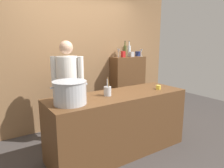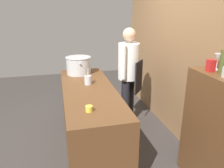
# 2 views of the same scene
# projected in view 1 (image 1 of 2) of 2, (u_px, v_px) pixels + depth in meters

# --- Properties ---
(ground_plane) EXTENTS (8.00, 8.00, 0.00)m
(ground_plane) POSITION_uv_depth(u_px,v_px,m) (118.00, 151.00, 3.18)
(ground_plane) COLOR #383330
(brick_back_panel) EXTENTS (4.40, 0.10, 3.00)m
(brick_back_panel) POSITION_uv_depth(u_px,v_px,m) (77.00, 49.00, 4.01)
(brick_back_panel) COLOR olive
(brick_back_panel) RESTS_ON ground_plane
(prep_counter) EXTENTS (2.10, 0.70, 0.90)m
(prep_counter) POSITION_uv_depth(u_px,v_px,m) (119.00, 123.00, 3.08)
(prep_counter) COLOR brown
(prep_counter) RESTS_ON ground_plane
(bar_cabinet) EXTENTS (0.76, 0.32, 1.32)m
(bar_cabinet) POSITION_uv_depth(u_px,v_px,m) (127.00, 86.00, 4.60)
(bar_cabinet) COLOR brown
(bar_cabinet) RESTS_ON ground_plane
(chef) EXTENTS (0.45, 0.43, 1.66)m
(chef) POSITION_uv_depth(u_px,v_px,m) (68.00, 85.00, 3.31)
(chef) COLOR black
(chef) RESTS_ON ground_plane
(stockpot_large) EXTENTS (0.47, 0.41, 0.28)m
(stockpot_large) POSITION_uv_depth(u_px,v_px,m) (70.00, 93.00, 2.50)
(stockpot_large) COLOR #B7BABF
(stockpot_large) RESTS_ON prep_counter
(utensil_crock) EXTENTS (0.10, 0.10, 0.27)m
(utensil_crock) POSITION_uv_depth(u_px,v_px,m) (108.00, 91.00, 2.89)
(utensil_crock) COLOR #B7BABF
(utensil_crock) RESTS_ON prep_counter
(butter_jar) EXTENTS (0.08, 0.08, 0.06)m
(butter_jar) POSITION_uv_depth(u_px,v_px,m) (158.00, 87.00, 3.29)
(butter_jar) COLOR yellow
(butter_jar) RESTS_ON prep_counter
(wine_bottle_clear) EXTENTS (0.07, 0.07, 0.33)m
(wine_bottle_clear) POSITION_uv_depth(u_px,v_px,m) (129.00, 51.00, 4.54)
(wine_bottle_clear) COLOR silver
(wine_bottle_clear) RESTS_ON bar_cabinet
(wine_bottle_olive) EXTENTS (0.07, 0.07, 0.34)m
(wine_bottle_olive) POSITION_uv_depth(u_px,v_px,m) (125.00, 51.00, 4.41)
(wine_bottle_olive) COLOR #475123
(wine_bottle_olive) RESTS_ON bar_cabinet
(wine_glass_tall) EXTENTS (0.08, 0.08, 0.17)m
(wine_glass_tall) POSITION_uv_depth(u_px,v_px,m) (119.00, 51.00, 4.38)
(wine_glass_tall) COLOR silver
(wine_glass_tall) RESTS_ON bar_cabinet
(wine_glass_wide) EXTENTS (0.07, 0.07, 0.16)m
(wine_glass_wide) POSITION_uv_depth(u_px,v_px,m) (141.00, 51.00, 4.55)
(wine_glass_wide) COLOR silver
(wine_glass_wide) RESTS_ON bar_cabinet
(spice_tin_silver) EXTENTS (0.08, 0.08, 0.10)m
(spice_tin_silver) POSITION_uv_depth(u_px,v_px,m) (132.00, 54.00, 4.47)
(spice_tin_silver) COLOR #B2B2B7
(spice_tin_silver) RESTS_ON bar_cabinet
(spice_tin_red) EXTENTS (0.07, 0.07, 0.13)m
(spice_tin_red) POSITION_uv_depth(u_px,v_px,m) (123.00, 54.00, 4.32)
(spice_tin_red) COLOR red
(spice_tin_red) RESTS_ON bar_cabinet
(spice_tin_navy) EXTENTS (0.08, 0.08, 0.11)m
(spice_tin_navy) POSITION_uv_depth(u_px,v_px,m) (138.00, 54.00, 4.63)
(spice_tin_navy) COLOR navy
(spice_tin_navy) RESTS_ON bar_cabinet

